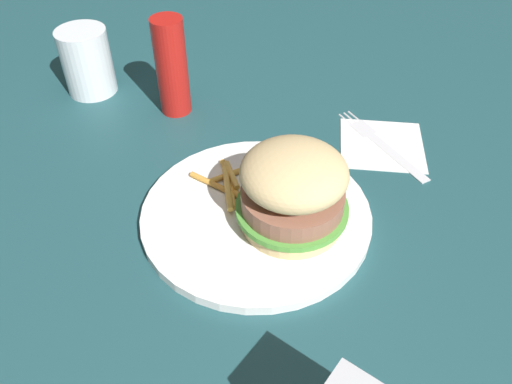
% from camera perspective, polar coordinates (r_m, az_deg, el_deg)
% --- Properties ---
extents(ground_plane, '(1.60, 1.60, 0.00)m').
position_cam_1_polar(ground_plane, '(0.58, 1.03, -4.96)').
color(ground_plane, '#1E474C').
extents(plate, '(0.26, 0.26, 0.01)m').
position_cam_1_polar(plate, '(0.60, 0.00, -2.53)').
color(plate, white).
rests_on(plate, ground_plane).
extents(sandwich, '(0.12, 0.12, 0.10)m').
position_cam_1_polar(sandwich, '(0.55, 4.06, 0.26)').
color(sandwich, tan).
rests_on(sandwich, plate).
extents(fries_pile, '(0.08, 0.09, 0.01)m').
position_cam_1_polar(fries_pile, '(0.62, -3.15, 1.06)').
color(fries_pile, gold).
rests_on(fries_pile, plate).
extents(napkin, '(0.13, 0.13, 0.00)m').
position_cam_1_polar(napkin, '(0.73, 13.58, 5.06)').
color(napkin, white).
rests_on(napkin, ground_plane).
extents(fork, '(0.08, 0.17, 0.00)m').
position_cam_1_polar(fork, '(0.73, 13.54, 5.29)').
color(fork, silver).
rests_on(fork, napkin).
extents(drink_glass, '(0.07, 0.07, 0.10)m').
position_cam_1_polar(drink_glass, '(0.84, -17.91, 13.16)').
color(drink_glass, silver).
rests_on(drink_glass, ground_plane).
extents(ketchup_bottle, '(0.04, 0.04, 0.14)m').
position_cam_1_polar(ketchup_bottle, '(0.75, -9.20, 13.32)').
color(ketchup_bottle, '#B21914').
rests_on(ketchup_bottle, ground_plane).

